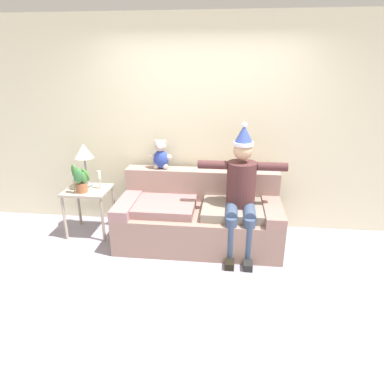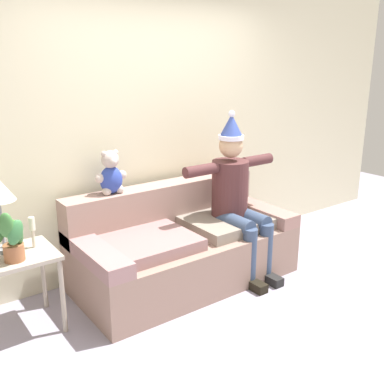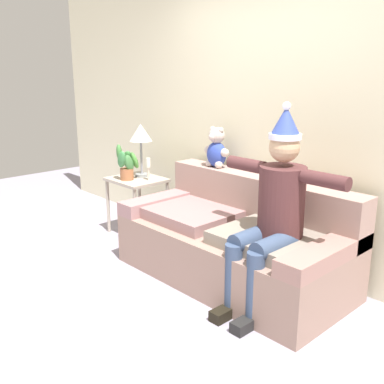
# 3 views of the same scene
# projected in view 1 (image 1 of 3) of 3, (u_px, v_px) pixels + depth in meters

# --- Properties ---
(ground_plane) EXTENTS (10.00, 10.00, 0.00)m
(ground_plane) POSITION_uv_depth(u_px,v_px,m) (190.00, 287.00, 3.42)
(ground_plane) COLOR #968FA2
(back_wall) EXTENTS (7.00, 0.10, 2.70)m
(back_wall) POSITION_uv_depth(u_px,v_px,m) (204.00, 127.00, 4.37)
(back_wall) COLOR beige
(back_wall) RESTS_ON ground_plane
(couch) EXTENTS (1.97, 0.95, 0.85)m
(couch) POSITION_uv_depth(u_px,v_px,m) (199.00, 216.00, 4.23)
(couch) COLOR gray
(couch) RESTS_ON ground_plane
(person_seated) EXTENTS (1.02, 0.77, 1.52)m
(person_seated) POSITION_uv_depth(u_px,v_px,m) (241.00, 189.00, 3.86)
(person_seated) COLOR #4E2A2B
(person_seated) RESTS_ON ground_plane
(teddy_bear) EXTENTS (0.29, 0.17, 0.38)m
(teddy_bear) POSITION_uv_depth(u_px,v_px,m) (161.00, 156.00, 4.31)
(teddy_bear) COLOR #2E43A3
(teddy_bear) RESTS_ON couch
(side_table) EXTENTS (0.56, 0.49, 0.62)m
(side_table) POSITION_uv_depth(u_px,v_px,m) (88.00, 196.00, 4.35)
(side_table) COLOR #AEA191
(side_table) RESTS_ON ground_plane
(table_lamp) EXTENTS (0.24, 0.24, 0.56)m
(table_lamp) POSITION_uv_depth(u_px,v_px,m) (84.00, 153.00, 4.25)
(table_lamp) COLOR gray
(table_lamp) RESTS_ON side_table
(potted_plant) EXTENTS (0.24, 0.27, 0.38)m
(potted_plant) POSITION_uv_depth(u_px,v_px,m) (81.00, 179.00, 4.16)
(potted_plant) COLOR #9E5F3C
(potted_plant) RESTS_ON side_table
(candle_tall) EXTENTS (0.04, 0.04, 0.21)m
(candle_tall) POSITION_uv_depth(u_px,v_px,m) (74.00, 179.00, 4.26)
(candle_tall) COLOR beige
(candle_tall) RESTS_ON side_table
(candle_short) EXTENTS (0.04, 0.04, 0.24)m
(candle_short) POSITION_uv_depth(u_px,v_px,m) (99.00, 177.00, 4.28)
(candle_short) COLOR beige
(candle_short) RESTS_ON side_table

